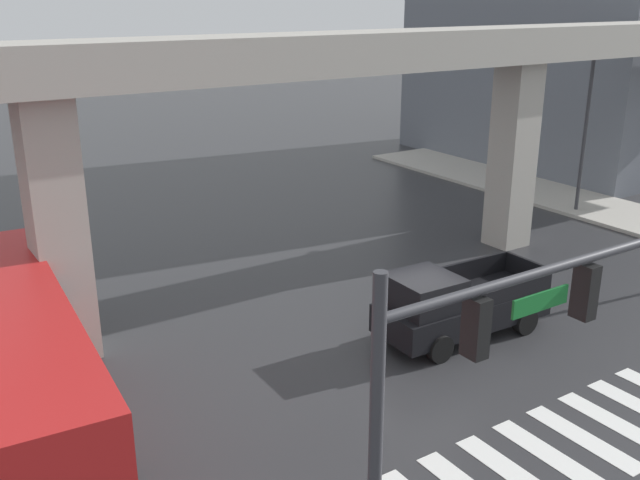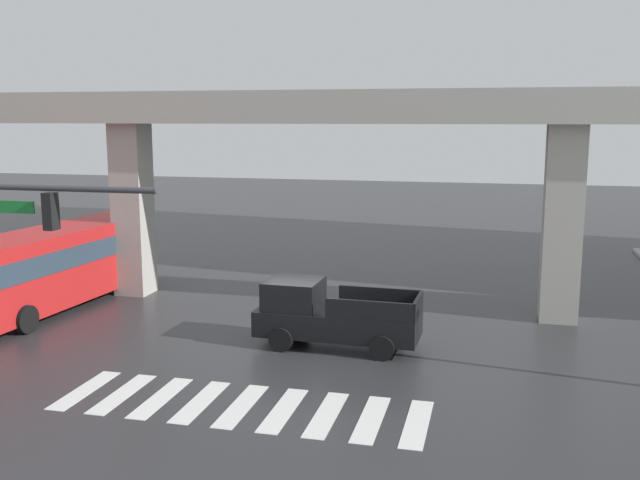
{
  "view_description": "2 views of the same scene",
  "coord_description": "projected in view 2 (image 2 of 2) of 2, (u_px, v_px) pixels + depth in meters",
  "views": [
    {
      "loc": [
        -12.16,
        -13.39,
        9.19
      ],
      "look_at": [
        -1.37,
        3.16,
        2.43
      ],
      "focal_mm": 40.38,
      "sensor_mm": 36.0,
      "label": 1
    },
    {
      "loc": [
        6.01,
        -21.28,
        7.13
      ],
      "look_at": [
        -0.16,
        3.58,
        2.76
      ],
      "focal_mm": 40.15,
      "sensor_mm": 36.0,
      "label": 2
    }
  ],
  "objects": [
    {
      "name": "crosswalk_stripes",
      "position": [
        241.0,
        406.0,
        17.93
      ],
      "size": [
        9.35,
        2.8,
        0.01
      ],
      "color": "silver",
      "rests_on": "ground"
    },
    {
      "name": "elevated_overpass",
      "position": [
        332.0,
        122.0,
        26.4
      ],
      "size": [
        55.04,
        2.27,
        8.13
      ],
      "color": "#ADA89E",
      "rests_on": "ground"
    },
    {
      "name": "ground_plane",
      "position": [
        298.0,
        343.0,
        22.98
      ],
      "size": [
        120.0,
        120.0,
        0.0
      ],
      "primitive_type": "plane",
      "color": "#2D2D30"
    },
    {
      "name": "pickup_truck",
      "position": [
        329.0,
        316.0,
        22.52
      ],
      "size": [
        5.15,
        2.18,
        2.08
      ],
      "color": "black",
      "rests_on": "ground"
    },
    {
      "name": "city_bus",
      "position": [
        51.0,
        264.0,
        26.92
      ],
      "size": [
        3.33,
        10.95,
        2.99
      ],
      "color": "red",
      "rests_on": "ground"
    }
  ]
}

